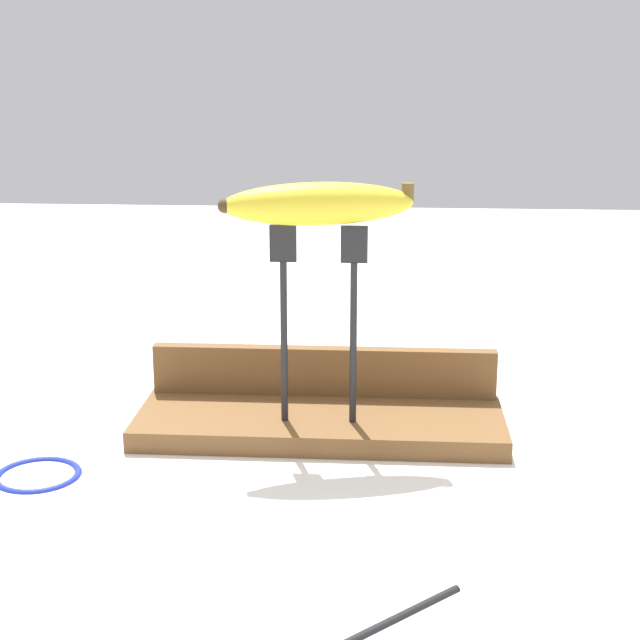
# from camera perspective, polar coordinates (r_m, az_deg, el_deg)

# --- Properties ---
(ground_plane) EXTENTS (3.00, 3.00, 0.00)m
(ground_plane) POSITION_cam_1_polar(r_m,az_deg,el_deg) (1.03, 0.00, -6.55)
(ground_plane) COLOR silver
(wooden_board) EXTENTS (0.38, 0.13, 0.02)m
(wooden_board) POSITION_cam_1_polar(r_m,az_deg,el_deg) (1.02, 0.00, -5.99)
(wooden_board) COLOR brown
(wooden_board) RESTS_ON ground
(board_backstop) EXTENTS (0.37, 0.02, 0.05)m
(board_backstop) POSITION_cam_1_polar(r_m,az_deg,el_deg) (1.07, 0.22, -2.97)
(board_backstop) COLOR brown
(board_backstop) RESTS_ON wooden_board
(fork_stand_center) EXTENTS (0.09, 0.01, 0.20)m
(fork_stand_center) POSITION_cam_1_polar(r_m,az_deg,el_deg) (0.96, -0.08, 0.74)
(fork_stand_center) COLOR black
(fork_stand_center) RESTS_ON wooden_board
(banana_raised_center) EXTENTS (0.19, 0.08, 0.04)m
(banana_raised_center) POSITION_cam_1_polar(r_m,az_deg,el_deg) (0.94, -0.09, 6.74)
(banana_raised_center) COLOR yellow
(banana_raised_center) RESTS_ON fork_stand_center
(fork_fallen_near) EXTENTS (0.13, 0.13, 0.01)m
(fork_fallen_near) POSITION_cam_1_polar(r_m,az_deg,el_deg) (0.69, 1.60, -17.97)
(fork_fallen_near) COLOR black
(fork_fallen_near) RESTS_ON ground
(wire_coil) EXTENTS (0.08, 0.08, 0.01)m
(wire_coil) POSITION_cam_1_polar(r_m,az_deg,el_deg) (0.96, -16.03, -8.48)
(wire_coil) COLOR #1E2DA5
(wire_coil) RESTS_ON ground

